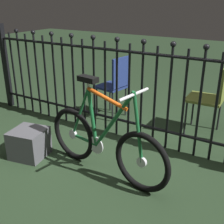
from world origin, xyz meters
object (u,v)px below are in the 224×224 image
at_px(bicycle, 104,143).
at_px(chair_olive, 213,94).
at_px(display_crate, 29,143).
at_px(chair_navy, 116,82).

bearing_deg(bicycle, chair_olive, 66.12).
bearing_deg(chair_olive, display_crate, -133.11).
xyz_separation_m(bicycle, chair_navy, (-0.64, 1.27, 0.19)).
distance_m(bicycle, chair_olive, 1.59).
xyz_separation_m(chair_olive, display_crate, (-1.50, -1.61, -0.37)).
height_order(chair_olive, chair_navy, chair_olive).
relative_size(chair_olive, display_crate, 2.55).
relative_size(bicycle, chair_olive, 1.62).
distance_m(chair_navy, display_crate, 1.50).
distance_m(bicycle, display_crate, 0.90).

